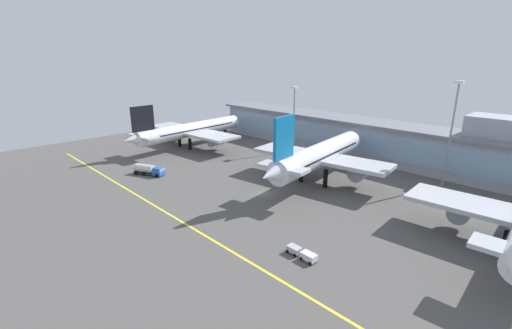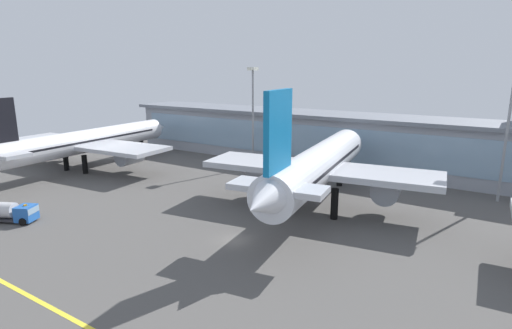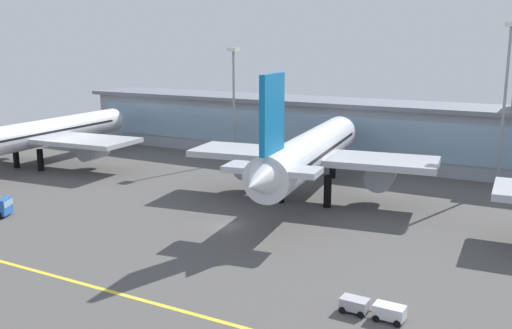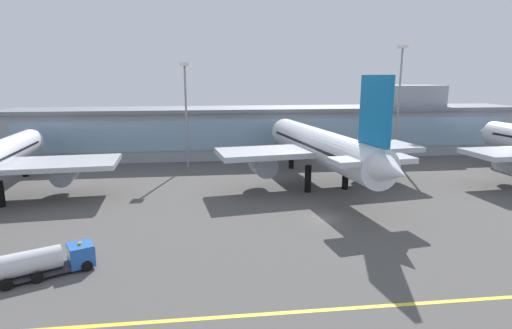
{
  "view_description": "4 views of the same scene",
  "coord_description": "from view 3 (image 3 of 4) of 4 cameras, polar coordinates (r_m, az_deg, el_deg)",
  "views": [
    {
      "loc": [
        54.84,
        -55.2,
        31.69
      ],
      "look_at": [
        -7.39,
        5.17,
        4.63
      ],
      "focal_mm": 24.42,
      "sensor_mm": 36.0,
      "label": 1
    },
    {
      "loc": [
        29.67,
        -40.45,
        21.88
      ],
      "look_at": [
        -5.57,
        14.1,
        6.68
      ],
      "focal_mm": 28.81,
      "sensor_mm": 36.0,
      "label": 2
    },
    {
      "loc": [
        37.25,
        -59.37,
        23.08
      ],
      "look_at": [
        -1.89,
        11.35,
        5.81
      ],
      "focal_mm": 40.04,
      "sensor_mm": 36.0,
      "label": 3
    },
    {
      "loc": [
        -15.77,
        -52.11,
        19.42
      ],
      "look_at": [
        -8.58,
        7.28,
        6.4
      ],
      "focal_mm": 28.51,
      "sensor_mm": 36.0,
      "label": 4
    }
  ],
  "objects": [
    {
      "name": "apron_light_mast_west",
      "position": [
        97.36,
        23.72,
        7.4
      ],
      "size": [
        1.8,
        1.8,
        26.21
      ],
      "color": "gray",
      "rests_on": "ground"
    },
    {
      "name": "airliner_near_left",
      "position": [
        115.52,
        -20.87,
        2.82
      ],
      "size": [
        40.41,
        52.12,
        16.76
      ],
      "rotation": [
        0.0,
        0.0,
        1.65
      ],
      "color": "black",
      "rests_on": "ground"
    },
    {
      "name": "airliner_near_right",
      "position": [
        84.57,
        5.4,
        1.17
      ],
      "size": [
        37.42,
        49.1,
        19.61
      ],
      "rotation": [
        0.0,
        0.0,
        1.71
      ],
      "color": "black",
      "rests_on": "ground"
    },
    {
      "name": "taxiway_centreline_stripe",
      "position": [
        57.59,
        -14.91,
        -12.0
      ],
      "size": [
        144.0,
        0.5,
        0.01
      ],
      "primitive_type": "cube",
      "color": "yellow",
      "rests_on": "ground"
    },
    {
      "name": "terminal_building",
      "position": [
        113.68,
        10.53,
        3.46
      ],
      "size": [
        124.57,
        14.0,
        17.18
      ],
      "color": "#9399A3",
      "rests_on": "ground"
    },
    {
      "name": "ground_plane",
      "position": [
        73.79,
        -3.0,
        -6.19
      ],
      "size": [
        180.0,
        180.0,
        0.0
      ],
      "primitive_type": "plane",
      "color": "#514F4C"
    },
    {
      "name": "apron_light_mast_centre",
      "position": [
        110.99,
        -2.25,
        7.7
      ],
      "size": [
        1.8,
        1.8,
        22.2
      ],
      "color": "gray",
      "rests_on": "ground"
    },
    {
      "name": "baggage_tug_near",
      "position": [
        51.43,
        11.63,
        -13.89
      ],
      "size": [
        5.64,
        1.83,
        1.4
      ],
      "rotation": [
        0.0,
        0.0,
        6.26
      ],
      "color": "black",
      "rests_on": "ground"
    }
  ]
}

